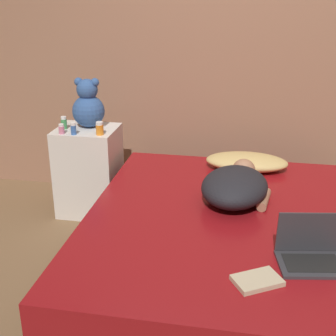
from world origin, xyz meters
TOP-DOWN VIEW (x-y plane):
  - ground_plane at (0.00, 0.00)m, footprint 12.00×12.00m
  - wall_back at (0.00, 1.28)m, footprint 8.00×0.06m
  - bed at (0.00, 0.00)m, footprint 1.67×2.00m
  - nightstand at (-1.13, 0.77)m, footprint 0.46×0.40m
  - pillow at (0.10, 0.78)m, footprint 0.60×0.32m
  - person_lying at (0.04, 0.24)m, footprint 0.48×0.71m
  - laptop at (0.44, -0.41)m, footprint 0.36×0.28m
  - teddy_bear at (-1.12, 0.83)m, footprint 0.25×0.25m
  - bottle_green at (-1.29, 0.74)m, footprint 0.04×0.04m
  - bottle_blue at (-1.17, 0.61)m, footprint 0.04×0.04m
  - bottle_pink at (-1.26, 0.62)m, footprint 0.04×0.04m
  - bottle_orange at (-0.98, 0.65)m, footprint 0.06×0.06m
  - book at (0.19, -0.63)m, footprint 0.26×0.23m

SIDE VIEW (x-z plane):
  - ground_plane at x=0.00m, z-range 0.00..0.00m
  - bed at x=0.00m, z-range 0.00..0.45m
  - nightstand at x=-1.13m, z-range 0.00..0.70m
  - book at x=0.19m, z-range 0.45..0.48m
  - laptop at x=0.44m, z-range 0.39..0.63m
  - pillow at x=0.10m, z-range 0.45..0.57m
  - person_lying at x=0.04m, z-range 0.45..0.66m
  - bottle_pink at x=-1.26m, z-range 0.70..0.77m
  - bottle_blue at x=-1.17m, z-range 0.70..0.79m
  - bottle_orange at x=-0.98m, z-range 0.70..0.79m
  - bottle_green at x=-1.29m, z-range 0.70..0.79m
  - teddy_bear at x=-1.12m, z-range 0.67..1.05m
  - wall_back at x=0.00m, z-range 0.00..2.60m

